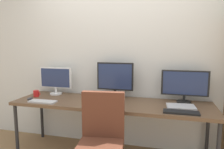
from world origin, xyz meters
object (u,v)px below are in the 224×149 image
object	(u,v)px
monitor_center	(115,78)
computer_mouse	(30,99)
keyboard_center	(106,106)
keyboard_right	(181,112)
laptop_closed	(181,107)
monitor_left	(56,80)
coffee_mug	(36,93)
monitor_right	(185,85)
keyboard_left	(43,102)
desk	(111,106)

from	to	relation	value
monitor_center	computer_mouse	size ratio (longest dim) A/B	5.20
keyboard_center	keyboard_right	world-z (taller)	same
keyboard_right	laptop_closed	xyz separation A→B (m)	(0.01, 0.20, 0.00)
monitor_left	computer_mouse	world-z (taller)	monitor_left
monitor_left	coffee_mug	size ratio (longest dim) A/B	4.66
monitor_right	monitor_left	bearing A→B (deg)	-180.00
monitor_right	keyboard_left	size ratio (longest dim) A/B	1.62
monitor_center	laptop_closed	distance (m)	0.92
monitor_left	monitor_center	world-z (taller)	monitor_center
monitor_right	keyboard_left	world-z (taller)	monitor_right
desk	monitor_right	size ratio (longest dim) A/B	4.40
monitor_right	laptop_closed	size ratio (longest dim) A/B	1.80
desk	coffee_mug	bearing A→B (deg)	179.53
monitor_left	computer_mouse	xyz separation A→B (m)	(-0.18, -0.37, -0.20)
keyboard_left	coffee_mug	world-z (taller)	coffee_mug
desk	keyboard_right	bearing A→B (deg)	-15.31
monitor_right	laptop_closed	bearing A→B (deg)	-101.95
desk	keyboard_center	xyz separation A→B (m)	(0.00, -0.23, 0.06)
monitor_center	laptop_closed	world-z (taller)	monitor_center
keyboard_left	coffee_mug	distance (m)	0.35
keyboard_center	monitor_right	bearing A→B (deg)	26.17
keyboard_center	computer_mouse	size ratio (longest dim) A/B	3.82
keyboard_center	computer_mouse	bearing A→B (deg)	176.35
monitor_left	monitor_right	bearing A→B (deg)	0.00
keyboard_right	coffee_mug	distance (m)	1.95
monitor_left	keyboard_left	xyz separation A→B (m)	(0.06, -0.44, -0.21)
computer_mouse	monitor_right	bearing A→B (deg)	10.70
keyboard_right	laptop_closed	world-z (taller)	laptop_closed
monitor_left	keyboard_center	distance (m)	1.02
keyboard_center	monitor_left	bearing A→B (deg)	153.83
monitor_left	monitor_center	distance (m)	0.90
monitor_left	computer_mouse	size ratio (longest dim) A/B	5.15
monitor_right	coffee_mug	bearing A→B (deg)	-174.18
desk	keyboard_left	size ratio (longest dim) A/B	7.14
monitor_right	computer_mouse	distance (m)	2.02
monitor_left	laptop_closed	bearing A→B (deg)	-7.79
monitor_left	laptop_closed	distance (m)	1.78
desk	computer_mouse	distance (m)	1.09
keyboard_left	keyboard_right	size ratio (longest dim) A/B	0.94
desk	monitor_left	distance (m)	0.96
monitor_left	laptop_closed	xyz separation A→B (m)	(1.75, -0.24, -0.21)
monitor_left	monitor_right	xyz separation A→B (m)	(1.80, 0.00, 0.01)
desk	monitor_center	world-z (taller)	monitor_center
desk	laptop_closed	world-z (taller)	laptop_closed
monitor_left	monitor_right	distance (m)	1.80
monitor_right	keyboard_left	bearing A→B (deg)	-165.74
monitor_center	laptop_closed	size ratio (longest dim) A/B	1.56
monitor_center	computer_mouse	xyz separation A→B (m)	(-1.08, -0.37, -0.26)
desk	laptop_closed	bearing A→B (deg)	-1.83
computer_mouse	coffee_mug	size ratio (longest dim) A/B	0.91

